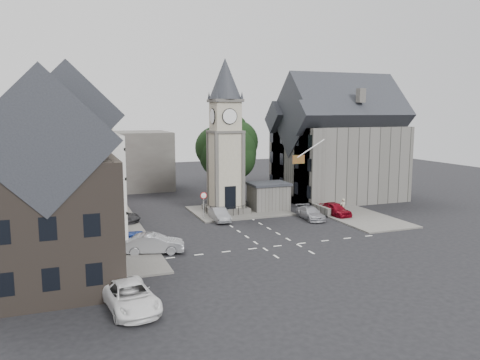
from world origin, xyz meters
name	(u,v)px	position (x,y,z in m)	size (l,w,h in m)	color
ground	(254,230)	(0.00, 0.00, 0.00)	(120.00, 120.00, 0.00)	black
pavement_west	(108,226)	(-12.50, 6.00, 0.07)	(6.00, 30.00, 0.14)	#595651
pavement_east	(323,204)	(12.00, 8.00, 0.07)	(6.00, 26.00, 0.14)	#595651
central_island	(239,211)	(1.50, 8.00, 0.08)	(10.00, 8.00, 0.16)	#595651
road_markings	(280,246)	(0.00, -5.50, 0.01)	(20.00, 8.00, 0.01)	silver
clock_tower	(225,137)	(0.00, 7.99, 8.12)	(4.86, 4.86, 16.25)	#4C4944
stone_shelter	(268,196)	(4.80, 7.50, 1.55)	(4.30, 3.30, 3.08)	#5A5853
town_tree	(228,144)	(2.00, 13.00, 6.97)	(7.20, 7.20, 10.80)	black
warning_sign_post	(204,200)	(-3.20, 5.43, 2.03)	(0.70, 0.19, 2.85)	black
terrace_pink	(69,150)	(-15.50, 16.00, 6.58)	(8.10, 7.60, 12.80)	tan
terrace_cream	(70,157)	(-15.50, 8.00, 6.58)	(8.10, 7.60, 12.80)	beige
terrace_tudor	(72,171)	(-15.50, 0.00, 6.19)	(8.10, 7.60, 12.00)	silver
building_sw_stone	(49,203)	(-17.00, -9.00, 5.35)	(8.60, 7.60, 10.40)	#3F362F
backdrop_west	(96,162)	(-12.00, 28.00, 4.00)	(20.00, 10.00, 8.00)	#4C4944
east_building	(337,149)	(15.59, 11.00, 6.26)	(14.40, 11.40, 12.60)	#5A5853
east_boundary_wall	(294,200)	(9.20, 10.00, 0.45)	(0.40, 16.00, 0.90)	#5A5853
flagpole	(311,148)	(8.00, 4.00, 7.00)	(3.68, 0.10, 2.74)	white
car_west_blue	(139,240)	(-10.82, -2.30, 0.74)	(1.74, 4.33, 1.48)	#1B3797
car_west_silver	(154,244)	(-9.91, -3.91, 0.76)	(1.61, 4.60, 1.52)	#A1A3A8
car_west_grey	(117,216)	(-11.50, 7.27, 0.66)	(2.20, 4.78, 1.33)	#2C2C2E
car_island_silver	(219,215)	(-1.86, 4.50, 0.65)	(1.37, 3.94, 1.30)	gray
car_island_east	(310,213)	(7.00, 2.02, 0.62)	(1.75, 4.29, 1.25)	#A7A8AF
car_east_red	(335,209)	(10.16, 2.46, 0.71)	(1.68, 4.17, 1.42)	maroon
van_sw_white	(130,296)	(-13.00, -13.73, 0.73)	(2.43, 5.27, 1.46)	white
pedestrian	(343,207)	(10.79, 2.00, 0.94)	(0.68, 0.45, 1.87)	#A5A088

